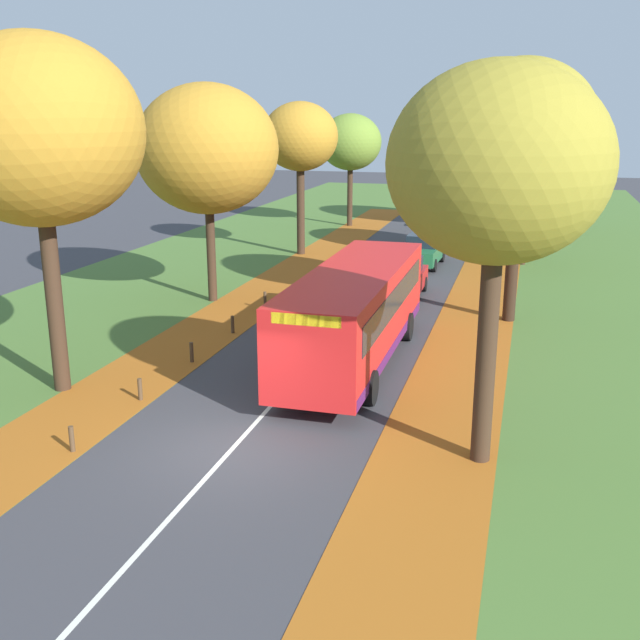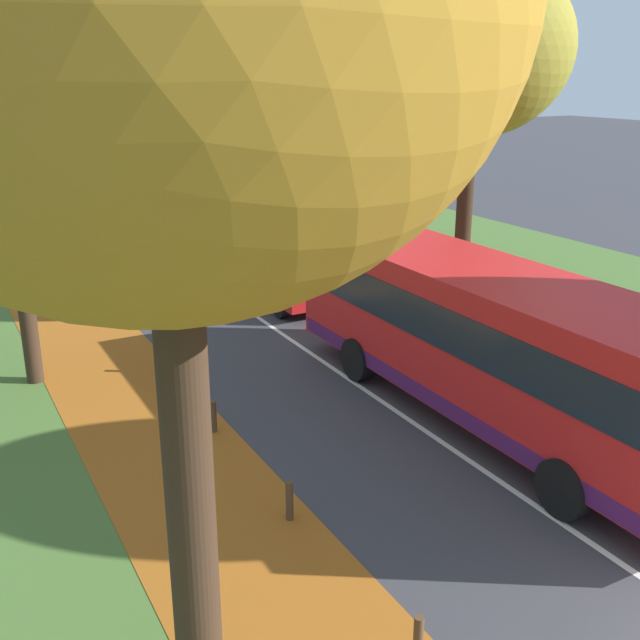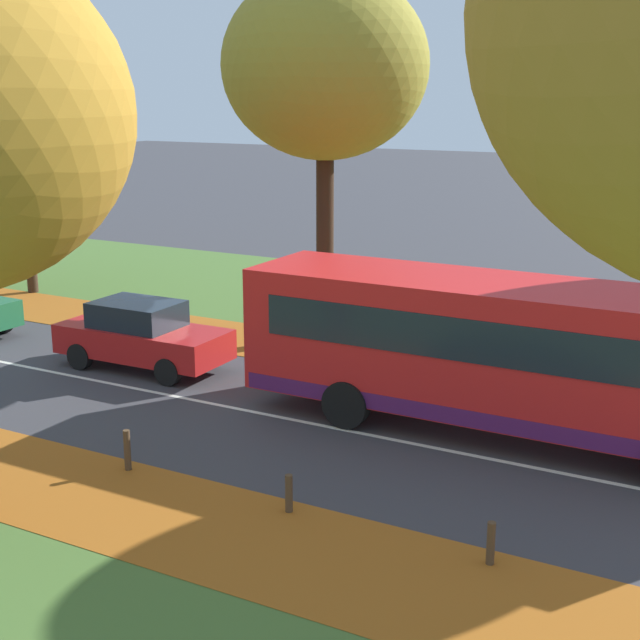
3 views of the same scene
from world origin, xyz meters
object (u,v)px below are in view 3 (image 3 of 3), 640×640
at_px(bus, 510,350).
at_px(tree_right_mid, 18,110).
at_px(bollard_fourth, 289,494).
at_px(bollard_third, 491,543).
at_px(tree_right_near, 325,67).
at_px(bollard_fifth, 127,450).
at_px(car_red_lead, 142,335).

bearing_deg(bus, tree_right_mid, 74.88).
height_order(tree_right_mid, bollard_fourth, tree_right_mid).
height_order(bollard_third, bollard_fourth, bollard_third).
bearing_deg(tree_right_near, bollard_fourth, -154.85).
bearing_deg(bollard_fifth, tree_right_near, 6.66).
xyz_separation_m(bollard_fourth, bus, (4.89, -2.01, 1.38)).
xyz_separation_m(tree_right_mid, bus, (-4.73, -17.52, -4.17)).
bearing_deg(tree_right_mid, bollard_third, -117.17).
distance_m(bollard_third, car_red_lead, 11.36).
relative_size(tree_right_mid, bollard_third, 12.88).
xyz_separation_m(tree_right_mid, bollard_third, (-9.66, -18.82, -5.55)).
relative_size(bollard_fourth, car_red_lead, 0.15).
bearing_deg(tree_right_near, bus, -124.89).
distance_m(tree_right_near, car_red_lead, 8.10).
bearing_deg(bollard_third, bollard_fourth, 89.44).
relative_size(bollard_third, bollard_fifth, 0.87).
distance_m(bollard_third, bus, 5.28).
relative_size(tree_right_near, bus, 0.91).
height_order(tree_right_mid, car_red_lead, tree_right_mid).
bearing_deg(car_red_lead, bus, -89.79).
xyz_separation_m(bus, car_red_lead, (-0.03, 8.95, -0.89)).
relative_size(bollard_fourth, bus, 0.06).
distance_m(tree_right_near, tree_right_mid, 11.18).
relative_size(bus, car_red_lead, 2.46).
relative_size(bollard_fifth, bus, 0.07).
relative_size(tree_right_near, car_red_lead, 2.23).
bearing_deg(bollard_fifth, bus, -47.53).
bearing_deg(tree_right_near, bollard_fifth, -173.34).
bearing_deg(bollard_fifth, tree_right_mid, 51.84).
bearing_deg(tree_right_mid, tree_right_near, -91.39).
bearing_deg(car_red_lead, tree_right_mid, 60.93).
bearing_deg(tree_right_near, tree_right_mid, 88.61).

